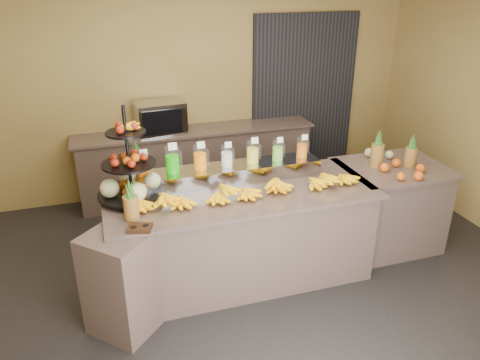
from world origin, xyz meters
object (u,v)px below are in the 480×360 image
pitcher_tray (227,173)px  banana_heap (247,188)px  fruit_stand (135,175)px  right_fruit_pile (397,163)px  condiment_caddy (140,228)px  oven_warmer (160,117)px

pitcher_tray → banana_heap: (0.08, -0.37, -0.00)m
fruit_stand → right_fruit_pile: size_ratio=1.84×
pitcher_tray → banana_heap: 0.38m
pitcher_tray → fruit_stand: 0.90m
banana_heap → right_fruit_pile: 1.64m
condiment_caddy → oven_warmer: 2.44m
banana_heap → oven_warmer: bearing=102.9°
oven_warmer → condiment_caddy: bearing=-107.9°
oven_warmer → fruit_stand: bearing=-110.7°
banana_heap → condiment_caddy: (-1.00, -0.34, -0.06)m
pitcher_tray → condiment_caddy: 1.16m
banana_heap → fruit_stand: 1.00m
condiment_caddy → oven_warmer: bearing=77.4°
banana_heap → condiment_caddy: size_ratio=11.53×
pitcher_tray → condiment_caddy: size_ratio=10.01×
right_fruit_pile → condiment_caddy: bearing=-170.8°
pitcher_tray → right_fruit_pile: right_fruit_pile is taller
pitcher_tray → banana_heap: size_ratio=0.87×
fruit_stand → banana_heap: bearing=-24.5°
right_fruit_pile → oven_warmer: size_ratio=0.78×
pitcher_tray → right_fruit_pile: bearing=-9.1°
pitcher_tray → oven_warmer: oven_warmer is taller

